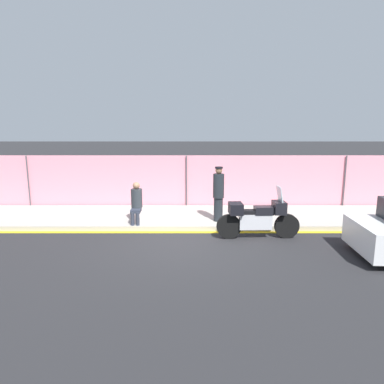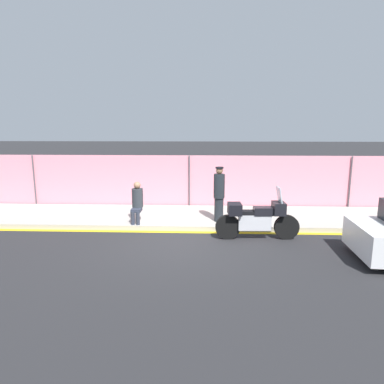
# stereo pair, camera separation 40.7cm
# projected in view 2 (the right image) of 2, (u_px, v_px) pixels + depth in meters

# --- Properties ---
(ground_plane) EXTENTS (120.00, 120.00, 0.00)m
(ground_plane) POSITION_uv_depth(u_px,v_px,m) (183.00, 242.00, 9.23)
(ground_plane) COLOR #262628
(sidewalk) EXTENTS (43.64, 2.76, 0.15)m
(sidewalk) POSITION_uv_depth(u_px,v_px,m) (187.00, 217.00, 11.52)
(sidewalk) COLOR #ADA89E
(sidewalk) RESTS_ON ground_plane
(curb_paint_stripe) EXTENTS (43.64, 0.18, 0.01)m
(curb_paint_stripe) POSITION_uv_depth(u_px,v_px,m) (185.00, 232.00, 10.09)
(curb_paint_stripe) COLOR gold
(curb_paint_stripe) RESTS_ON ground_plane
(storefront_fence) EXTENTS (41.46, 0.17, 2.01)m
(storefront_fence) POSITION_uv_depth(u_px,v_px,m) (189.00, 182.00, 12.79)
(storefront_fence) COLOR pink
(storefront_fence) RESTS_ON ground_plane
(motorcycle) EXTENTS (2.31, 0.54, 1.47)m
(motorcycle) POSITION_uv_depth(u_px,v_px,m) (257.00, 218.00, 9.39)
(motorcycle) COLOR black
(motorcycle) RESTS_ON ground_plane
(officer_standing) EXTENTS (0.34, 0.34, 1.71)m
(officer_standing) POSITION_uv_depth(u_px,v_px,m) (219.00, 194.00, 10.55)
(officer_standing) COLOR #1E2328
(officer_standing) RESTS_ON sidewalk
(person_seated_on_curb) EXTENTS (0.34, 0.63, 1.25)m
(person_seated_on_curb) POSITION_uv_depth(u_px,v_px,m) (137.00, 200.00, 10.53)
(person_seated_on_curb) COLOR #2D3342
(person_seated_on_curb) RESTS_ON sidewalk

